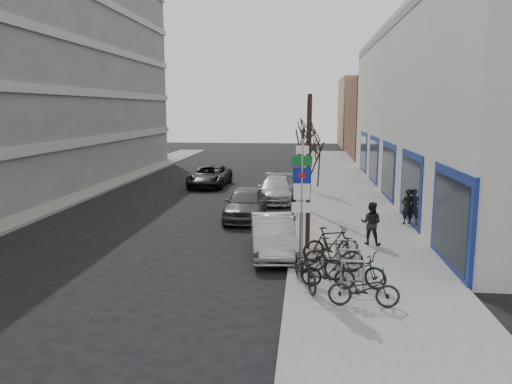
% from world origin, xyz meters
% --- Properties ---
extents(ground, '(120.00, 120.00, 0.00)m').
position_xyz_m(ground, '(0.00, 0.00, 0.00)').
color(ground, black).
rests_on(ground, ground).
extents(sidewalk_east, '(5.00, 70.00, 0.15)m').
position_xyz_m(sidewalk_east, '(4.50, 10.00, 0.07)').
color(sidewalk_east, slate).
rests_on(sidewalk_east, ground).
extents(sidewalk_west, '(3.00, 70.00, 0.15)m').
position_xyz_m(sidewalk_west, '(-11.00, 10.00, 0.07)').
color(sidewalk_west, slate).
rests_on(sidewalk_west, ground).
extents(brick_building_far, '(12.00, 14.00, 8.00)m').
position_xyz_m(brick_building_far, '(13.00, 40.00, 4.00)').
color(brick_building_far, brown).
rests_on(brick_building_far, ground).
extents(tan_building_far, '(13.00, 12.00, 9.00)m').
position_xyz_m(tan_building_far, '(13.50, 55.00, 4.50)').
color(tan_building_far, '#937A5B').
rests_on(tan_building_far, ground).
extents(highway_sign_pole, '(0.55, 0.10, 4.20)m').
position_xyz_m(highway_sign_pole, '(2.40, -0.01, 2.46)').
color(highway_sign_pole, gray).
rests_on(highway_sign_pole, ground).
extents(bike_rack, '(0.66, 2.26, 0.83)m').
position_xyz_m(bike_rack, '(3.80, 0.60, 0.66)').
color(bike_rack, gray).
rests_on(bike_rack, sidewalk_east).
extents(tree_near, '(1.80, 1.80, 5.50)m').
position_xyz_m(tree_near, '(2.60, 3.50, 4.10)').
color(tree_near, black).
rests_on(tree_near, ground).
extents(tree_mid, '(1.80, 1.80, 5.50)m').
position_xyz_m(tree_mid, '(2.60, 10.00, 4.10)').
color(tree_mid, black).
rests_on(tree_mid, ground).
extents(tree_far, '(1.80, 1.80, 5.50)m').
position_xyz_m(tree_far, '(2.60, 16.50, 4.10)').
color(tree_far, black).
rests_on(tree_far, ground).
extents(meter_front, '(0.10, 0.08, 1.27)m').
position_xyz_m(meter_front, '(2.15, 3.00, 0.92)').
color(meter_front, gray).
rests_on(meter_front, sidewalk_east).
extents(meter_mid, '(0.10, 0.08, 1.27)m').
position_xyz_m(meter_mid, '(2.15, 8.50, 0.92)').
color(meter_mid, gray).
rests_on(meter_mid, sidewalk_east).
extents(meter_back, '(0.10, 0.08, 1.27)m').
position_xyz_m(meter_back, '(2.15, 14.00, 0.92)').
color(meter_back, gray).
rests_on(meter_back, sidewalk_east).
extents(bike_near_left, '(1.13, 2.05, 1.20)m').
position_xyz_m(bike_near_left, '(2.54, -0.40, 0.75)').
color(bike_near_left, black).
rests_on(bike_near_left, sidewalk_east).
extents(bike_near_right, '(1.54, 0.65, 0.90)m').
position_xyz_m(bike_near_right, '(3.15, -0.44, 0.60)').
color(bike_near_right, black).
rests_on(bike_near_right, sidewalk_east).
extents(bike_mid_curb, '(1.92, 1.43, 1.15)m').
position_xyz_m(bike_mid_curb, '(3.89, -0.11, 0.73)').
color(bike_mid_curb, black).
rests_on(bike_mid_curb, sidewalk_east).
extents(bike_mid_inner, '(1.81, 0.56, 1.09)m').
position_xyz_m(bike_mid_inner, '(3.38, 0.95, 0.70)').
color(bike_mid_inner, black).
rests_on(bike_mid_inner, sidewalk_east).
extents(bike_far_curb, '(1.78, 0.59, 1.08)m').
position_xyz_m(bike_far_curb, '(3.97, -1.66, 0.69)').
color(bike_far_curb, black).
rests_on(bike_far_curb, sidewalk_east).
extents(bike_far_inner, '(2.00, 1.15, 1.17)m').
position_xyz_m(bike_far_inner, '(3.35, 2.04, 0.73)').
color(bike_far_inner, black).
rests_on(bike_far_inner, sidewalk_east).
extents(parked_car_front, '(1.98, 4.27, 1.36)m').
position_xyz_m(parked_car_front, '(1.40, 3.08, 0.68)').
color(parked_car_front, '#9A9A9E').
rests_on(parked_car_front, ground).
extents(parked_car_mid, '(1.76, 4.32, 1.47)m').
position_xyz_m(parked_car_mid, '(-0.20, 8.59, 0.73)').
color(parked_car_mid, '#49494D').
rests_on(parked_car_mid, ground).
extents(parked_car_back, '(1.95, 4.61, 1.33)m').
position_xyz_m(parked_car_back, '(0.91, 13.21, 0.66)').
color(parked_car_back, '#ADADB3').
rests_on(parked_car_back, ground).
extents(lane_car, '(2.41, 4.99, 1.37)m').
position_xyz_m(lane_car, '(-3.70, 18.04, 0.68)').
color(lane_car, black).
rests_on(lane_car, ground).
extents(pedestrian_near, '(0.66, 0.60, 1.52)m').
position_xyz_m(pedestrian_near, '(6.80, 7.65, 0.91)').
color(pedestrian_near, black).
rests_on(pedestrian_near, sidewalk_east).
extents(pedestrian_far, '(0.68, 0.56, 1.58)m').
position_xyz_m(pedestrian_far, '(4.88, 4.24, 0.94)').
color(pedestrian_far, black).
rests_on(pedestrian_far, sidewalk_east).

